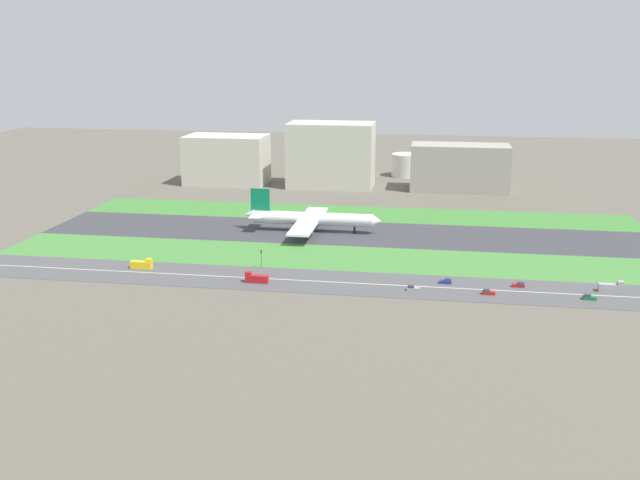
{
  "coord_description": "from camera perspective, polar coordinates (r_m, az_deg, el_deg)",
  "views": [
    {
      "loc": [
        40.05,
        -322.63,
        83.38
      ],
      "look_at": [
        -6.18,
        -36.5,
        6.0
      ],
      "focal_mm": 40.54,
      "sensor_mm": 36.0,
      "label": 1
    }
  ],
  "objects": [
    {
      "name": "truck_1",
      "position": [
        289.72,
        -13.87,
        -1.88
      ],
      "size": [
        8.4,
        2.5,
        4.0
      ],
      "color": "yellow",
      "rests_on": "highway"
    },
    {
      "name": "truck_2",
      "position": [
        265.56,
        -5.06,
        -3.03
      ],
      "size": [
        8.4,
        2.5,
        4.0
      ],
      "rotation": [
        0.0,
        0.0,
        3.14
      ],
      "color": "#B2191E",
      "rests_on": "highway"
    },
    {
      "name": "highway",
      "position": [
        266.2,
        0.06,
        -3.29
      ],
      "size": [
        280.0,
        28.0,
        0.1
      ],
      "primitive_type": "cube",
      "color": "#4C4C4F",
      "rests_on": "ground_plane"
    },
    {
      "name": "ground_plane",
      "position": [
        335.63,
        2.04,
        0.55
      ],
      "size": [
        800.0,
        800.0,
        0.0
      ],
      "primitive_type": "plane",
      "color": "#5B564C"
    },
    {
      "name": "car_3",
      "position": [
        258.23,
        7.32,
        -3.8
      ],
      "size": [
        4.4,
        1.8,
        2.0
      ],
      "rotation": [
        0.0,
        0.0,
        3.14
      ],
      "color": "#99999E",
      "rests_on": "highway"
    },
    {
      "name": "car_1",
      "position": [
        263.65,
        20.46,
        -4.26
      ],
      "size": [
        4.4,
        1.8,
        2.0
      ],
      "rotation": [
        0.0,
        0.0,
        3.14
      ],
      "color": "#19662D",
      "rests_on": "highway"
    },
    {
      "name": "airliner",
      "position": [
        336.62,
        -0.85,
        1.7
      ],
      "size": [
        65.0,
        56.0,
        19.7
      ],
      "color": "white",
      "rests_on": "runway"
    },
    {
      "name": "fuel_tank_centre",
      "position": [
        487.95,
        6.85,
        5.89
      ],
      "size": [
        19.82,
        19.82,
        14.99
      ],
      "primitive_type": "cylinder",
      "color": "silver",
      "rests_on": "ground_plane"
    },
    {
      "name": "highway_centerline",
      "position": [
        266.19,
        0.06,
        -3.28
      ],
      "size": [
        266.0,
        0.5,
        0.01
      ],
      "primitive_type": "cube",
      "color": "silver",
      "rests_on": "highway"
    },
    {
      "name": "runway",
      "position": [
        335.62,
        2.04,
        0.56
      ],
      "size": [
        280.0,
        46.0,
        0.1
      ],
      "primitive_type": "cube",
      "color": "#38383D",
      "rests_on": "ground_plane"
    },
    {
      "name": "fuel_tank_east",
      "position": [
        487.72,
        10.77,
        5.78
      ],
      "size": [
        20.05,
        20.05,
        15.75
      ],
      "primitive_type": "cylinder",
      "color": "silver",
      "rests_on": "ground_plane"
    },
    {
      "name": "car_0",
      "position": [
        267.71,
        9.91,
        -3.22
      ],
      "size": [
        4.4,
        1.8,
        2.0
      ],
      "color": "navy",
      "rests_on": "highway"
    },
    {
      "name": "car_2",
      "position": [
        258.92,
        13.12,
        -4.03
      ],
      "size": [
        4.4,
        1.8,
        2.0
      ],
      "rotation": [
        0.0,
        0.0,
        3.14
      ],
      "color": "#B2191E",
      "rests_on": "highway"
    },
    {
      "name": "car_4",
      "position": [
        269.48,
        15.43,
        -3.43
      ],
      "size": [
        4.4,
        1.8,
        2.0
      ],
      "color": "#B2191E",
      "rests_on": "highway"
    },
    {
      "name": "hangar_building",
      "position": [
        445.82,
        0.88,
        6.73
      ],
      "size": [
        51.77,
        29.85,
        39.32
      ],
      "primitive_type": "cube",
      "color": "beige",
      "rests_on": "ground_plane"
    },
    {
      "name": "traffic_light",
      "position": [
        282.02,
        -4.66,
        -1.39
      ],
      "size": [
        0.36,
        0.5,
        7.2
      ],
      "color": "#4C4C51",
      "rests_on": "highway"
    },
    {
      "name": "grass_median_north",
      "position": [
        375.2,
        2.82,
        2.1
      ],
      "size": [
        280.0,
        36.0,
        0.1
      ],
      "primitive_type": "cube",
      "color": "#3D7A33",
      "rests_on": "ground_plane"
    },
    {
      "name": "office_tower",
      "position": [
        442.37,
        10.96,
        5.63
      ],
      "size": [
        57.78,
        25.81,
        27.66
      ],
      "primitive_type": "cube",
      "color": "#9E998E",
      "rests_on": "ground_plane"
    },
    {
      "name": "fuel_tank_west",
      "position": [
        489.87,
        3.42,
        6.09
      ],
      "size": [
        16.21,
        16.21,
        16.27
      ],
      "primitive_type": "cylinder",
      "color": "silver",
      "rests_on": "ground_plane"
    },
    {
      "name": "grass_median_south",
      "position": [
        296.42,
        1.04,
        -1.38
      ],
      "size": [
        280.0,
        36.0,
        0.1
      ],
      "primitive_type": "cube",
      "color": "#427F38",
      "rests_on": "ground_plane"
    },
    {
      "name": "terminal_building",
      "position": [
        460.67,
        -7.37,
        6.31
      ],
      "size": [
        49.99,
        30.45,
        30.34
      ],
      "primitive_type": "cube",
      "color": "beige",
      "rests_on": "ground_plane"
    },
    {
      "name": "truck_0",
      "position": [
        274.75,
        22.03,
        -3.48
      ],
      "size": [
        8.4,
        2.5,
        4.0
      ],
      "color": "#99999E",
      "rests_on": "highway"
    }
  ]
}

